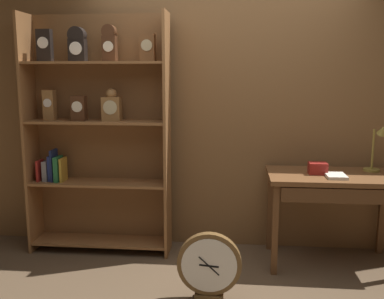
{
  "coord_description": "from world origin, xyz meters",
  "views": [
    {
      "loc": [
        0.1,
        -2.87,
        1.68
      ],
      "look_at": [
        -0.25,
        0.77,
        1.04
      ],
      "focal_mm": 40.98,
      "sensor_mm": 36.0,
      "label": 1
    }
  ],
  "objects_px": {
    "workbench": "(334,187)",
    "toolbox_small": "(318,168)",
    "desk_lamp": "(379,144)",
    "open_repair_manual": "(336,176)",
    "round_clock_large": "(209,266)",
    "bookshelf": "(96,130)"
  },
  "relations": [
    {
      "from": "round_clock_large",
      "to": "open_repair_manual",
      "type": "bearing_deg",
      "value": 31.55
    },
    {
      "from": "bookshelf",
      "to": "open_repair_manual",
      "type": "distance_m",
      "value": 2.17
    },
    {
      "from": "toolbox_small",
      "to": "desk_lamp",
      "type": "bearing_deg",
      "value": 13.88
    },
    {
      "from": "open_repair_manual",
      "to": "round_clock_large",
      "type": "bearing_deg",
      "value": -148.68
    },
    {
      "from": "toolbox_small",
      "to": "round_clock_large",
      "type": "distance_m",
      "value": 1.31
    },
    {
      "from": "desk_lamp",
      "to": "open_repair_manual",
      "type": "distance_m",
      "value": 0.53
    },
    {
      "from": "bookshelf",
      "to": "desk_lamp",
      "type": "relative_size",
      "value": 5.09
    },
    {
      "from": "open_repair_manual",
      "to": "round_clock_large",
      "type": "relative_size",
      "value": 0.42
    },
    {
      "from": "desk_lamp",
      "to": "round_clock_large",
      "type": "relative_size",
      "value": 0.83
    },
    {
      "from": "round_clock_large",
      "to": "desk_lamp",
      "type": "bearing_deg",
      "value": 31.37
    },
    {
      "from": "desk_lamp",
      "to": "open_repair_manual",
      "type": "xyz_separation_m",
      "value": [
        -0.41,
        -0.24,
        -0.23
      ]
    },
    {
      "from": "bookshelf",
      "to": "desk_lamp",
      "type": "distance_m",
      "value": 2.54
    },
    {
      "from": "open_repair_manual",
      "to": "round_clock_large",
      "type": "height_order",
      "value": "open_repair_manual"
    },
    {
      "from": "open_repair_manual",
      "to": "round_clock_large",
      "type": "xyz_separation_m",
      "value": [
        -1.02,
        -0.63,
        -0.56
      ]
    },
    {
      "from": "workbench",
      "to": "round_clock_large",
      "type": "xyz_separation_m",
      "value": [
        -1.03,
        -0.72,
        -0.44
      ]
    },
    {
      "from": "workbench",
      "to": "open_repair_manual",
      "type": "relative_size",
      "value": 5.13
    },
    {
      "from": "workbench",
      "to": "open_repair_manual",
      "type": "xyz_separation_m",
      "value": [
        -0.01,
        -0.09,
        0.12
      ]
    },
    {
      "from": "workbench",
      "to": "toolbox_small",
      "type": "distance_m",
      "value": 0.21
    },
    {
      "from": "desk_lamp",
      "to": "open_repair_manual",
      "type": "height_order",
      "value": "desk_lamp"
    },
    {
      "from": "bookshelf",
      "to": "desk_lamp",
      "type": "xyz_separation_m",
      "value": [
        2.54,
        -0.0,
        -0.09
      ]
    },
    {
      "from": "toolbox_small",
      "to": "round_clock_large",
      "type": "xyz_separation_m",
      "value": [
        -0.89,
        -0.74,
        -0.6
      ]
    },
    {
      "from": "toolbox_small",
      "to": "round_clock_large",
      "type": "relative_size",
      "value": 0.3
    }
  ]
}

